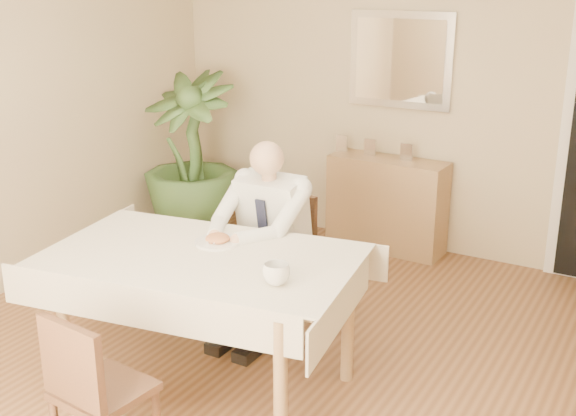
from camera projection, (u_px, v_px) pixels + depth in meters
The scene contains 16 objects.
room at pixel (254, 162), 3.68m from camera, with size 5.00×5.02×2.60m.
mirror at pixel (400, 60), 5.72m from camera, with size 0.86×0.04×0.76m.
dining_table at pixel (202, 269), 3.96m from camera, with size 1.87×1.28×0.75m.
chair_far at pixel (283, 250), 4.74m from camera, with size 0.44×0.44×0.85m.
chair_near at pixel (92, 387), 3.24m from camera, with size 0.42×0.42×0.81m.
seated_man at pixel (259, 232), 4.44m from camera, with size 0.48×0.72×1.24m.
plate at pixel (218, 242), 4.09m from camera, with size 0.26×0.26×0.02m, color white.
food at pixel (218, 238), 4.08m from camera, with size 0.14×0.14×0.06m, color brown.
knife at pixel (217, 244), 4.02m from camera, with size 0.01×0.01×0.13m, color silver.
fork at pixel (206, 241), 4.05m from camera, with size 0.01×0.01×0.13m, color silver.
coffee_mug at pixel (276, 274), 3.55m from camera, with size 0.14×0.14×0.11m, color white.
sideboard at pixel (387, 204), 5.96m from camera, with size 0.97×0.33×0.77m, color olive.
photo_frame_left at pixel (342, 143), 6.07m from camera, with size 0.10×0.02×0.14m, color silver.
photo_frame_center at pixel (370, 147), 5.93m from camera, with size 0.10×0.02×0.14m, color silver.
photo_frame_right at pixel (407, 152), 5.77m from camera, with size 0.10×0.02×0.14m, color silver.
potted_palm at pixel (190, 156), 6.17m from camera, with size 0.80×0.80×1.43m, color #325024.
Camera 1 is at (1.93, -3.00, 2.23)m, focal length 45.00 mm.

